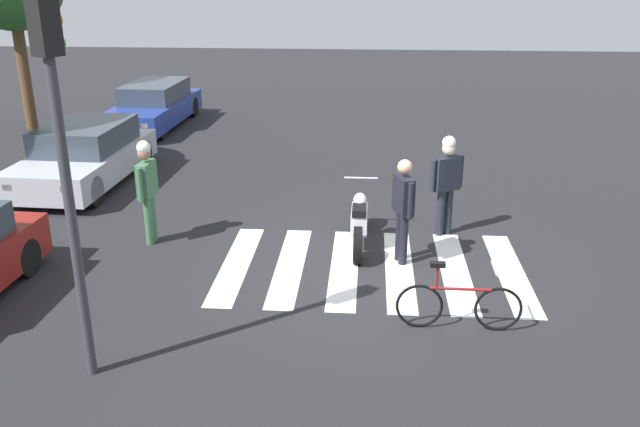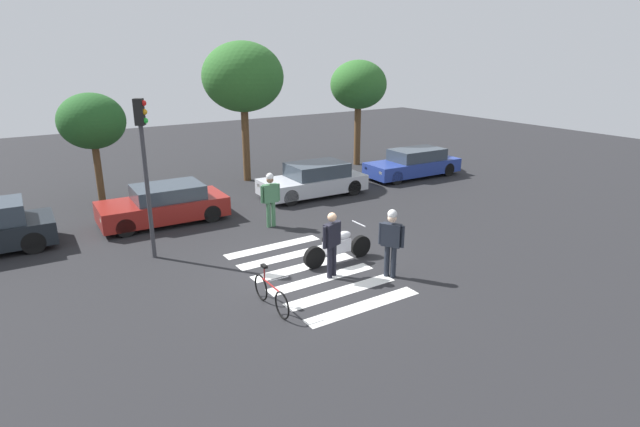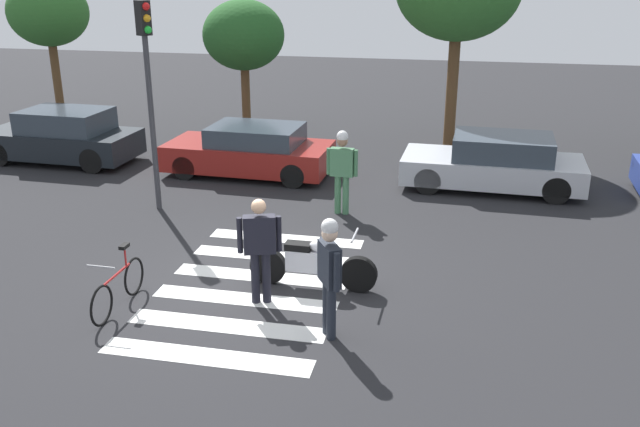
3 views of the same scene
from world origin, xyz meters
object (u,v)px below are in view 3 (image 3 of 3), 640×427
(officer_on_foot, at_px, (260,244))
(police_motorcycle, at_px, (312,262))
(leaning_bicycle, at_px, (119,288))
(car_maroon_wagon, at_px, (251,151))
(pedestrian_bystander, at_px, (342,166))
(traffic_light_pole, at_px, (148,74))
(car_silver_sedan, at_px, (495,163))
(officer_by_motorcycle, at_px, (329,269))
(car_black_suv, at_px, (63,137))

(officer_on_foot, bearing_deg, police_motorcycle, 45.77)
(leaning_bicycle, xyz_separation_m, officer_on_foot, (2.16, 0.68, 0.66))
(leaning_bicycle, height_order, car_maroon_wagon, car_maroon_wagon)
(pedestrian_bystander, bearing_deg, traffic_light_pole, -172.39)
(police_motorcycle, relative_size, car_maroon_wagon, 0.51)
(officer_on_foot, xyz_separation_m, car_maroon_wagon, (-2.32, 6.88, -0.40))
(traffic_light_pole, bearing_deg, police_motorcycle, -36.74)
(car_silver_sedan, relative_size, traffic_light_pole, 0.97)
(police_motorcycle, bearing_deg, car_silver_sedan, 63.23)
(leaning_bicycle, xyz_separation_m, traffic_light_pole, (-1.39, 4.56, 2.64))
(police_motorcycle, xyz_separation_m, leaning_bicycle, (-2.85, -1.39, -0.09))
(car_silver_sedan, bearing_deg, leaning_bicycle, -128.14)
(leaning_bicycle, relative_size, traffic_light_pole, 0.38)
(police_motorcycle, distance_m, pedestrian_bystander, 3.77)
(officer_by_motorcycle, bearing_deg, pedestrian_bystander, 98.26)
(police_motorcycle, bearing_deg, officer_by_motorcycle, -68.89)
(police_motorcycle, relative_size, car_silver_sedan, 0.50)
(traffic_light_pole, bearing_deg, officer_on_foot, -47.58)
(car_black_suv, relative_size, car_silver_sedan, 0.97)
(pedestrian_bystander, distance_m, traffic_light_pole, 4.53)
(pedestrian_bystander, distance_m, car_black_suv, 8.69)
(officer_on_foot, distance_m, officer_by_motorcycle, 1.54)
(police_motorcycle, bearing_deg, car_maroon_wagon, 116.06)
(leaning_bicycle, bearing_deg, car_silver_sedan, 51.86)
(car_black_suv, xyz_separation_m, traffic_light_pole, (4.22, -3.11, 2.31))
(car_maroon_wagon, relative_size, car_silver_sedan, 0.98)
(police_motorcycle, xyz_separation_m, officer_on_foot, (-0.70, -0.71, 0.57))
(officer_on_foot, height_order, car_silver_sedan, officer_on_foot)
(pedestrian_bystander, xyz_separation_m, car_maroon_wagon, (-2.85, 2.46, -0.47))
(leaning_bicycle, distance_m, traffic_light_pole, 5.45)
(officer_on_foot, bearing_deg, car_maroon_wagon, 108.64)
(leaning_bicycle, bearing_deg, officer_by_motorcycle, -2.49)
(officer_by_motorcycle, relative_size, car_black_suv, 0.44)
(leaning_bicycle, distance_m, car_silver_sedan, 9.73)
(car_black_suv, bearing_deg, car_maroon_wagon, -1.12)
(leaning_bicycle, distance_m, officer_on_foot, 2.36)
(leaning_bicycle, bearing_deg, police_motorcycle, 26.06)
(police_motorcycle, distance_m, car_silver_sedan, 7.01)
(pedestrian_bystander, height_order, car_silver_sedan, pedestrian_bystander)
(police_motorcycle, bearing_deg, traffic_light_pole, 143.26)
(officer_on_foot, distance_m, traffic_light_pole, 5.62)
(car_maroon_wagon, bearing_deg, pedestrian_bystander, -40.79)
(police_motorcycle, height_order, officer_by_motorcycle, officer_by_motorcycle)
(police_motorcycle, relative_size, leaning_bicycle, 1.29)
(officer_on_foot, relative_size, traffic_light_pole, 0.39)
(police_motorcycle, xyz_separation_m, car_maroon_wagon, (-3.02, 6.17, 0.17))
(leaning_bicycle, height_order, traffic_light_pole, traffic_light_pole)
(car_black_suv, bearing_deg, officer_on_foot, -42.01)
(traffic_light_pole, bearing_deg, car_black_suv, 143.58)
(police_motorcycle, bearing_deg, car_black_suv, 143.42)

